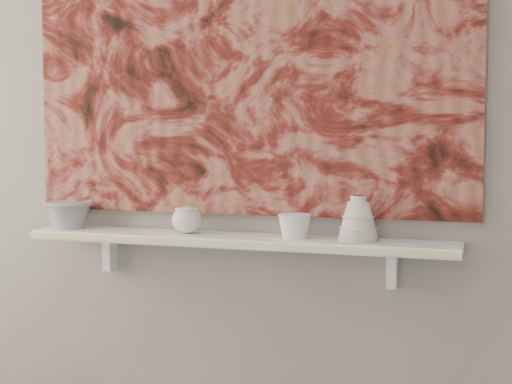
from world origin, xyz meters
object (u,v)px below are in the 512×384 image
at_px(bell_vessel, 358,218).
at_px(bowl_white, 295,226).
at_px(bowl_grey, 69,214).
at_px(shelf, 235,240).
at_px(cup_cream, 187,220).
at_px(painting, 243,45).

xyz_separation_m(bell_vessel, bowl_white, (-0.20, 0.00, -0.03)).
height_order(bowl_grey, bowl_white, bowl_grey).
distance_m(shelf, cup_cream, 0.18).
distance_m(shelf, bowl_white, 0.20).
height_order(bowl_grey, bell_vessel, bell_vessel).
distance_m(painting, bowl_grey, 0.83).
bearing_deg(cup_cream, shelf, 0.00).
bearing_deg(shelf, painting, 90.00).
xyz_separation_m(painting, bowl_white, (0.20, -0.08, -0.57)).
relative_size(painting, bell_vessel, 10.87).
relative_size(shelf, bowl_grey, 8.43).
distance_m(shelf, bowl_grey, 0.61).
xyz_separation_m(cup_cream, bowl_white, (0.36, 0.00, -0.01)).
bearing_deg(bowl_white, painting, 157.68).
bearing_deg(bowl_grey, shelf, 0.00).
bearing_deg(painting, bowl_grey, -172.50).
height_order(cup_cream, bowl_white, cup_cream).
bearing_deg(shelf, bowl_grey, 180.00).
bearing_deg(bowl_white, cup_cream, 180.00).
xyz_separation_m(bowl_grey, bell_vessel, (1.01, 0.00, 0.02)).
xyz_separation_m(shelf, cup_cream, (-0.17, 0.00, 0.06)).
distance_m(bell_vessel, bowl_white, 0.20).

